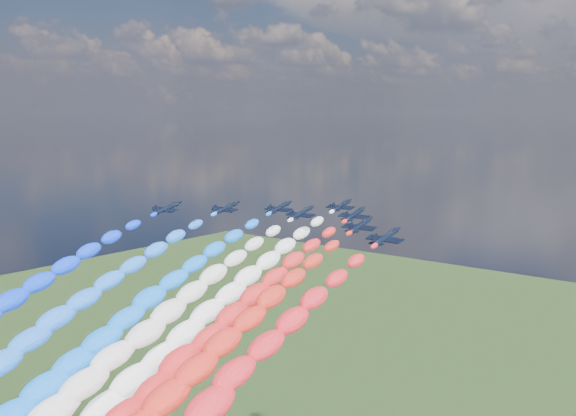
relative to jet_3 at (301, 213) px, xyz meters
The scene contains 15 objects.
jet_0 36.85m from the jet_3, 155.11° to the right, with size 8.17×10.95×2.41m, color black, non-canonical shape.
jet_1 22.25m from the jet_3, 166.81° to the right, with size 8.17×10.95×2.41m, color black, non-canonical shape.
trail_1 60.73m from the jet_3, 112.08° to the right, with size 6.81×94.48×42.77m, color #2070FD, non-canonical shape.
jet_2 11.69m from the jet_3, 157.76° to the left, with size 8.17×10.95×2.41m, color black, non-canonical shape.
trail_2 49.09m from the jet_3, 103.85° to the right, with size 6.81×94.48×42.77m, color #1072FF, non-canonical shape.
jet_3 is the anchor object (origin of this frame).
trail_3 51.97m from the jet_3, 90.00° to the right, with size 6.81×94.48×42.77m, color white, non-canonical shape.
jet_4 18.13m from the jet_3, 90.24° to the left, with size 8.17×10.95×2.41m, color black, non-canonical shape.
trail_4 35.74m from the jet_3, 90.15° to the right, with size 6.81×94.48×42.77m, color white, non-canonical shape.
jet_5 13.48m from the jet_3, 29.25° to the left, with size 8.17×10.95×2.41m, color black, non-canonical shape.
trail_5 47.40m from the jet_3, 74.27° to the right, with size 6.81×94.48×42.77m, color red, non-canonical shape.
jet_6 22.91m from the jet_3, 17.05° to the right, with size 8.17×10.95×2.41m, color black, non-canonical shape.
trail_6 62.25m from the jet_3, 68.31° to the right, with size 6.81×94.48×42.77m, color red, non-canonical shape.
jet_7 37.38m from the jet_3, 25.02° to the right, with size 8.17×10.95×2.41m, color black, non-canonical shape.
trail_7 75.02m from the jet_3, 62.16° to the right, with size 6.81×94.48×42.77m, color red, non-canonical shape.
Camera 1 is at (102.52, -124.71, 126.87)m, focal length 42.08 mm.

